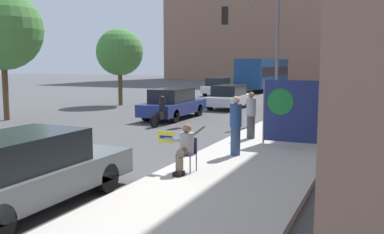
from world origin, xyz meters
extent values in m
plane|color=#4F4F51|center=(0.00, 0.00, 0.00)|extent=(160.00, 160.00, 0.00)
cube|color=beige|center=(3.39, 15.00, 0.08)|extent=(3.66, 90.00, 0.17)
cylinder|color=#474C56|center=(2.07, 2.34, 0.38)|extent=(0.03, 0.03, 0.42)
cylinder|color=#474C56|center=(2.44, 2.34, 0.38)|extent=(0.03, 0.03, 0.42)
cylinder|color=#474C56|center=(2.07, 2.71, 0.38)|extent=(0.03, 0.03, 0.42)
cylinder|color=#474C56|center=(2.44, 2.71, 0.38)|extent=(0.03, 0.03, 0.42)
cube|color=navy|center=(2.25, 2.52, 0.60)|extent=(0.40, 0.40, 0.02)
cube|color=navy|center=(2.25, 2.71, 0.80)|extent=(0.40, 0.02, 0.38)
cylinder|color=#756651|center=(2.25, 2.36, 0.70)|extent=(0.18, 0.42, 0.18)
cylinder|color=#756651|center=(2.25, 2.15, 0.38)|extent=(0.16, 0.16, 0.42)
cube|color=black|center=(2.25, 2.09, 0.22)|extent=(0.20, 0.28, 0.10)
cylinder|color=#9E9EA3|center=(2.25, 2.55, 0.87)|extent=(0.34, 0.34, 0.52)
sphere|color=#936B4C|center=(2.25, 2.55, 1.24)|extent=(0.22, 0.22, 0.22)
cylinder|color=#9E9EA3|center=(1.92, 2.47, 0.95)|extent=(0.45, 0.09, 0.09)
cube|color=yellow|center=(1.72, 2.47, 0.99)|extent=(0.44, 0.02, 0.30)
cube|color=navy|center=(1.72, 2.46, 0.99)|extent=(0.34, 0.01, 0.07)
cylinder|color=#334775|center=(2.74, 4.83, 0.58)|extent=(0.28, 0.28, 0.83)
cylinder|color=navy|center=(2.74, 4.83, 1.32)|extent=(0.34, 0.34, 0.66)
sphere|color=beige|center=(2.74, 4.83, 1.76)|extent=(0.22, 0.22, 0.22)
cylinder|color=#424247|center=(2.38, 7.67, 0.56)|extent=(0.28, 0.28, 0.80)
cylinder|color=#9E9EA3|center=(2.38, 7.67, 1.28)|extent=(0.34, 0.34, 0.63)
sphere|color=#936B4C|center=(2.38, 7.67, 1.70)|extent=(0.21, 0.21, 0.21)
cylinder|color=slate|center=(3.01, 6.98, 1.21)|extent=(0.06, 0.06, 2.10)
cylinder|color=slate|center=(4.93, 6.98, 1.21)|extent=(0.06, 0.06, 2.10)
cube|color=navy|center=(3.97, 6.98, 1.26)|extent=(1.93, 0.02, 2.00)
cylinder|color=#197A33|center=(3.55, 6.96, 1.56)|extent=(0.85, 0.01, 0.85)
cylinder|color=slate|center=(1.86, 13.76, 2.99)|extent=(0.16, 0.16, 5.64)
cylinder|color=slate|center=(0.62, 13.51, 5.51)|extent=(0.61, 2.50, 0.11)
cube|color=black|center=(-0.62, 13.26, 5.09)|extent=(0.35, 0.35, 0.84)
sphere|color=green|center=(-0.62, 13.26, 4.81)|extent=(0.18, 0.18, 0.18)
cube|color=#565B60|center=(0.32, -0.68, 0.55)|extent=(1.84, 4.73, 0.56)
cube|color=black|center=(0.32, -0.87, 1.16)|extent=(1.58, 2.46, 0.65)
cylinder|color=black|center=(-0.49, 0.79, 0.32)|extent=(0.22, 0.64, 0.64)
cylinder|color=black|center=(1.13, 0.79, 0.32)|extent=(0.22, 0.64, 0.64)
cube|color=navy|center=(-3.10, 12.58, 0.57)|extent=(1.75, 4.60, 0.59)
cube|color=black|center=(-3.10, 12.39, 1.20)|extent=(1.50, 2.39, 0.67)
cylinder|color=black|center=(-3.87, 14.00, 0.32)|extent=(0.22, 0.64, 0.64)
cylinder|color=black|center=(-2.34, 14.00, 0.32)|extent=(0.22, 0.64, 0.64)
cylinder|color=black|center=(-3.87, 11.15, 0.32)|extent=(0.22, 0.64, 0.64)
cylinder|color=black|center=(-2.34, 11.15, 0.32)|extent=(0.22, 0.64, 0.64)
cube|color=white|center=(-2.08, 18.37, 0.54)|extent=(1.77, 4.53, 0.54)
cube|color=black|center=(-2.08, 18.19, 1.13)|extent=(1.52, 2.36, 0.64)
cylinder|color=black|center=(-2.85, 19.78, 0.32)|extent=(0.22, 0.64, 0.64)
cylinder|color=black|center=(-1.31, 19.78, 0.32)|extent=(0.22, 0.64, 0.64)
cylinder|color=black|center=(-2.85, 16.97, 0.32)|extent=(0.22, 0.64, 0.64)
cylinder|color=black|center=(-1.31, 16.97, 0.32)|extent=(0.22, 0.64, 0.64)
cube|color=silver|center=(-6.50, 28.22, 0.56)|extent=(1.74, 4.12, 0.58)
cube|color=black|center=(-6.50, 28.05, 1.19)|extent=(1.49, 2.14, 0.67)
cylinder|color=black|center=(-7.26, 29.50, 0.32)|extent=(0.22, 0.64, 0.64)
cylinder|color=black|center=(-5.74, 29.50, 0.32)|extent=(0.22, 0.64, 0.64)
cylinder|color=black|center=(-7.26, 26.94, 0.32)|extent=(0.22, 0.64, 0.64)
cylinder|color=black|center=(-5.74, 26.94, 0.32)|extent=(0.22, 0.64, 0.64)
cube|color=navy|center=(-4.67, 36.54, 1.82)|extent=(2.58, 11.82, 2.75)
cube|color=black|center=(-4.67, 36.54, 1.98)|extent=(2.60, 11.23, 0.89)
cylinder|color=black|center=(-5.81, 40.20, 0.52)|extent=(0.30, 1.04, 1.04)
cylinder|color=black|center=(-3.53, 40.20, 0.52)|extent=(0.30, 1.04, 1.04)
cylinder|color=black|center=(-5.81, 32.88, 0.52)|extent=(0.30, 1.04, 1.04)
cylinder|color=black|center=(-3.53, 32.88, 0.52)|extent=(0.30, 1.04, 1.04)
cube|color=black|center=(-2.44, 10.14, 0.48)|extent=(0.24, 0.88, 0.32)
cylinder|color=black|center=(-2.44, 10.09, 0.89)|extent=(0.28, 0.28, 0.65)
sphere|color=black|center=(-2.44, 10.09, 1.23)|extent=(0.24, 0.24, 0.24)
cylinder|color=black|center=(-2.44, 10.88, 0.30)|extent=(0.10, 0.60, 0.60)
cylinder|color=black|center=(-2.44, 9.40, 0.30)|extent=(0.10, 0.60, 0.60)
cylinder|color=brown|center=(-10.36, 8.67, 1.52)|extent=(0.28, 0.28, 3.03)
sphere|color=#47843D|center=(-10.36, 8.67, 4.39)|extent=(3.88, 3.88, 3.88)
cylinder|color=brown|center=(-9.45, 17.38, 1.22)|extent=(0.28, 0.28, 2.44)
sphere|color=#47843D|center=(-9.45, 17.38, 3.52)|extent=(3.10, 3.10, 3.10)
camera|label=1|loc=(6.53, -6.75, 2.81)|focal=40.00mm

